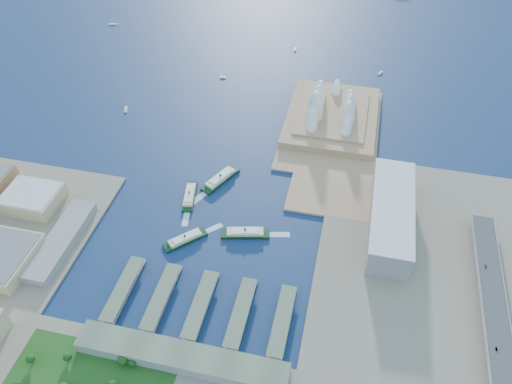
% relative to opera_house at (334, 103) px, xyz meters
% --- Properties ---
extents(ground, '(3000.00, 3000.00, 0.00)m').
position_rel_opera_house_xyz_m(ground, '(-105.00, -280.00, -32.00)').
color(ground, '#10294E').
rests_on(ground, ground).
extents(east_land, '(240.00, 500.00, 3.00)m').
position_rel_opera_house_xyz_m(east_land, '(135.00, -330.00, -30.50)').
color(east_land, gray).
rests_on(east_land, ground).
extents(peninsula, '(135.00, 220.00, 3.00)m').
position_rel_opera_house_xyz_m(peninsula, '(2.50, -20.00, -30.50)').
color(peninsula, tan).
rests_on(peninsula, ground).
extents(opera_house, '(134.00, 180.00, 58.00)m').
position_rel_opera_house_xyz_m(opera_house, '(0.00, 0.00, 0.00)').
color(opera_house, white).
rests_on(opera_house, peninsula).
extents(toaster_building, '(45.00, 155.00, 35.00)m').
position_rel_opera_house_xyz_m(toaster_building, '(90.00, -200.00, -11.50)').
color(toaster_building, gray).
rests_on(toaster_building, east_land).
extents(expressway, '(26.00, 340.00, 11.85)m').
position_rel_opera_house_xyz_m(expressway, '(195.00, -340.00, -23.07)').
color(expressway, gray).
rests_on(expressway, east_land).
extents(ferry_wharves, '(184.00, 90.00, 9.30)m').
position_rel_opera_house_xyz_m(ferry_wharves, '(-91.00, -355.00, -27.35)').
color(ferry_wharves, '#54624A').
rests_on(ferry_wharves, ground).
extents(terminal_building, '(200.00, 28.00, 12.00)m').
position_rel_opera_house_xyz_m(terminal_building, '(-90.00, -415.00, -23.00)').
color(terminal_building, gray).
rests_on(terminal_building, south_land).
extents(ferry_a, '(23.21, 54.47, 10.00)m').
position_rel_opera_house_xyz_m(ferry_a, '(-153.48, -203.49, -27.00)').
color(ferry_a, black).
rests_on(ferry_a, ground).
extents(ferry_b, '(39.88, 60.44, 11.31)m').
position_rel_opera_house_xyz_m(ferry_b, '(-124.54, -164.78, -26.34)').
color(ferry_b, black).
rests_on(ferry_b, ground).
extents(ferry_c, '(45.94, 45.87, 9.79)m').
position_rel_opera_house_xyz_m(ferry_c, '(-135.68, -272.67, -27.11)').
color(ferry_c, black).
rests_on(ferry_c, ground).
extents(ferry_d, '(57.89, 26.74, 10.61)m').
position_rel_opera_house_xyz_m(ferry_d, '(-70.92, -248.20, -26.69)').
color(ferry_d, black).
rests_on(ferry_d, ground).
extents(boat_a, '(9.15, 16.01, 3.02)m').
position_rel_opera_house_xyz_m(boat_a, '(-310.26, -42.17, -30.49)').
color(boat_a, white).
rests_on(boat_a, ground).
extents(boat_b, '(10.55, 5.11, 2.73)m').
position_rel_opera_house_xyz_m(boat_b, '(-191.11, 82.10, -30.64)').
color(boat_b, white).
rests_on(boat_b, ground).
extents(boat_c, '(8.72, 12.81, 2.81)m').
position_rel_opera_house_xyz_m(boat_c, '(64.25, 155.22, -30.60)').
color(boat_c, white).
rests_on(boat_c, ground).
extents(boat_d, '(17.09, 7.29, 2.82)m').
position_rel_opera_house_xyz_m(boat_d, '(-454.66, 225.87, -30.59)').
color(boat_d, white).
rests_on(boat_d, ground).
extents(boat_e, '(4.35, 12.03, 2.91)m').
position_rel_opera_house_xyz_m(boat_e, '(-89.81, 205.06, -30.54)').
color(boat_e, white).
rests_on(boat_e, ground).
extents(car_b, '(1.32, 3.78, 1.24)m').
position_rel_opera_house_xyz_m(car_b, '(191.00, -345.08, -16.53)').
color(car_b, slate).
rests_on(car_b, expressway).
extents(car_c, '(1.90, 4.68, 1.36)m').
position_rel_opera_house_xyz_m(car_c, '(191.00, -247.82, -16.47)').
color(car_c, slate).
rests_on(car_c, expressway).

